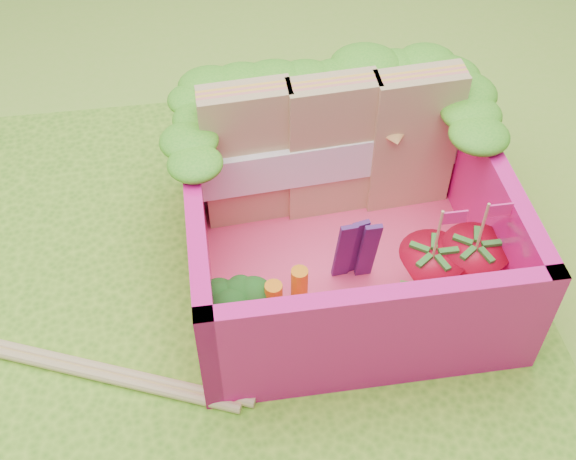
{
  "coord_description": "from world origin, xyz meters",
  "views": [
    {
      "loc": [
        -0.07,
        -2.08,
        2.49
      ],
      "look_at": [
        0.24,
        -0.01,
        0.28
      ],
      "focal_mm": 45.0,
      "sensor_mm": 36.0,
      "label": 1
    }
  ],
  "objects_px": {
    "bento_box": "(344,220)",
    "strawberry_right": "(471,268)",
    "strawberry_left": "(429,275)",
    "sandwich_stack": "(331,148)",
    "broccoli": "(238,301)",
    "chopsticks": "(15,352)"
  },
  "relations": [
    {
      "from": "bento_box",
      "to": "strawberry_right",
      "type": "height_order",
      "value": "strawberry_right"
    },
    {
      "from": "broccoli",
      "to": "strawberry_left",
      "type": "relative_size",
      "value": 0.63
    },
    {
      "from": "sandwich_stack",
      "to": "chopsticks",
      "type": "xyz_separation_m",
      "value": [
        -1.4,
        -0.63,
        -0.37
      ]
    },
    {
      "from": "broccoli",
      "to": "strawberry_left",
      "type": "height_order",
      "value": "strawberry_left"
    },
    {
      "from": "bento_box",
      "to": "strawberry_right",
      "type": "relative_size",
      "value": 2.52
    },
    {
      "from": "bento_box",
      "to": "strawberry_right",
      "type": "distance_m",
      "value": 0.56
    },
    {
      "from": "bento_box",
      "to": "strawberry_right",
      "type": "bearing_deg",
      "value": -29.54
    },
    {
      "from": "strawberry_right",
      "to": "bento_box",
      "type": "bearing_deg",
      "value": 150.46
    },
    {
      "from": "sandwich_stack",
      "to": "chopsticks",
      "type": "bearing_deg",
      "value": -155.87
    },
    {
      "from": "bento_box",
      "to": "broccoli",
      "type": "xyz_separation_m",
      "value": [
        -0.49,
        -0.32,
        -0.06
      ]
    },
    {
      "from": "strawberry_right",
      "to": "chopsticks",
      "type": "height_order",
      "value": "strawberry_right"
    },
    {
      "from": "sandwich_stack",
      "to": "broccoli",
      "type": "bearing_deg",
      "value": -126.81
    },
    {
      "from": "chopsticks",
      "to": "bento_box",
      "type": "bearing_deg",
      "value": 11.81
    },
    {
      "from": "sandwich_stack",
      "to": "strawberry_right",
      "type": "bearing_deg",
      "value": -51.86
    },
    {
      "from": "broccoli",
      "to": "strawberry_right",
      "type": "relative_size",
      "value": 0.63
    },
    {
      "from": "strawberry_right",
      "to": "broccoli",
      "type": "bearing_deg",
      "value": -177.26
    },
    {
      "from": "bento_box",
      "to": "broccoli",
      "type": "relative_size",
      "value": 4.0
    },
    {
      "from": "strawberry_left",
      "to": "strawberry_right",
      "type": "relative_size",
      "value": 1.0
    },
    {
      "from": "strawberry_right",
      "to": "strawberry_left",
      "type": "bearing_deg",
      "value": -176.44
    },
    {
      "from": "bento_box",
      "to": "broccoli",
      "type": "bearing_deg",
      "value": -146.66
    },
    {
      "from": "sandwich_stack",
      "to": "broccoli",
      "type": "distance_m",
      "value": 0.84
    },
    {
      "from": "sandwich_stack",
      "to": "strawberry_right",
      "type": "relative_size",
      "value": 2.44
    }
  ]
}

